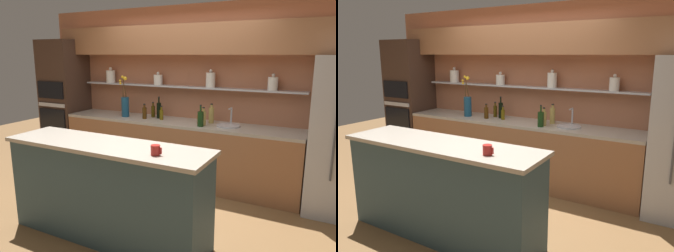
% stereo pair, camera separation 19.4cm
% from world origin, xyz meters
% --- Properties ---
extents(ground_plane, '(12.00, 12.00, 0.00)m').
position_xyz_m(ground_plane, '(0.00, 0.00, 0.00)').
color(ground_plane, brown).
extents(back_wall_unit, '(5.20, 0.44, 2.60)m').
position_xyz_m(back_wall_unit, '(-0.00, 1.53, 1.55)').
color(back_wall_unit, '#A86647').
rests_on(back_wall_unit, ground_plane).
extents(back_counter_unit, '(3.64, 0.62, 0.92)m').
position_xyz_m(back_counter_unit, '(-0.09, 1.24, 0.46)').
color(back_counter_unit, '#99603D').
rests_on(back_counter_unit, ground_plane).
extents(island_counter, '(2.20, 0.61, 1.02)m').
position_xyz_m(island_counter, '(0.00, -0.52, 0.51)').
color(island_counter, '#334C56').
rests_on(island_counter, ground_plane).
extents(oven_tower, '(0.67, 0.64, 2.12)m').
position_xyz_m(oven_tower, '(-2.27, 1.24, 1.06)').
color(oven_tower, '#3D281E').
rests_on(oven_tower, ground_plane).
extents(flower_vase, '(0.14, 0.13, 0.65)m').
position_xyz_m(flower_vase, '(-0.95, 1.19, 1.11)').
color(flower_vase, navy).
rests_on(flower_vase, back_counter_unit).
extents(sink_fixture, '(0.32, 0.32, 0.25)m').
position_xyz_m(sink_fixture, '(0.72, 1.25, 0.94)').
color(sink_fixture, '#B7B7BC').
rests_on(sink_fixture, back_counter_unit).
extents(bottle_oil_0, '(0.06, 0.06, 0.24)m').
position_xyz_m(bottle_oil_0, '(-0.54, 1.35, 1.02)').
color(bottle_oil_0, '#47380A').
rests_on(bottle_oil_0, back_counter_unit).
extents(bottle_wine_1, '(0.07, 0.07, 0.33)m').
position_xyz_m(bottle_wine_1, '(-0.41, 1.32, 1.05)').
color(bottle_wine_1, black).
rests_on(bottle_wine_1, back_counter_unit).
extents(bottle_wine_2, '(0.08, 0.08, 0.30)m').
position_xyz_m(bottle_wine_2, '(0.38, 1.07, 1.03)').
color(bottle_wine_2, '#193814').
rests_on(bottle_wine_2, back_counter_unit).
extents(bottle_spirit_3, '(0.07, 0.07, 0.28)m').
position_xyz_m(bottle_spirit_3, '(0.43, 1.34, 1.04)').
color(bottle_spirit_3, tan).
rests_on(bottle_spirit_3, back_counter_unit).
extents(bottle_spirit_4, '(0.07, 0.07, 0.25)m').
position_xyz_m(bottle_spirit_4, '(0.38, 1.15, 1.02)').
color(bottle_spirit_4, tan).
rests_on(bottle_spirit_4, back_counter_unit).
extents(bottle_sauce_5, '(0.05, 0.05, 0.17)m').
position_xyz_m(bottle_sauce_5, '(0.30, 1.21, 0.99)').
color(bottle_sauce_5, '#9E4C0A').
rests_on(bottle_sauce_5, back_counter_unit).
extents(bottle_spirit_6, '(0.07, 0.07, 0.23)m').
position_xyz_m(bottle_spirit_6, '(-0.59, 1.18, 1.01)').
color(bottle_spirit_6, '#4C2D0C').
rests_on(bottle_spirit_6, back_counter_unit).
extents(bottle_oil_7, '(0.06, 0.06, 0.21)m').
position_xyz_m(bottle_oil_7, '(-0.32, 1.24, 1.00)').
color(bottle_oil_7, brown).
rests_on(bottle_oil_7, back_counter_unit).
extents(coffee_mug, '(0.10, 0.08, 0.09)m').
position_xyz_m(coffee_mug, '(0.63, -0.62, 1.07)').
color(coffee_mug, maroon).
rests_on(coffee_mug, island_counter).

